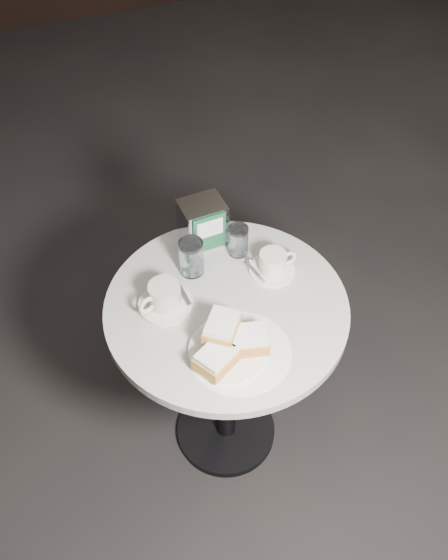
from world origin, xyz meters
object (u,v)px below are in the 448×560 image
(cafe_table, at_px, (226,346))
(beignet_plate, at_px, (228,345))
(napkin_dispenser, at_px, (203,223))
(coffee_cup_right, at_px, (273,264))
(water_glass_left, at_px, (191,257))
(coffee_cup_left, at_px, (164,297))
(water_glass_right, at_px, (238,241))

(cafe_table, height_order, beignet_plate, beignet_plate)
(napkin_dispenser, bearing_deg, beignet_plate, -103.97)
(coffee_cup_right, relative_size, water_glass_left, 1.28)
(cafe_table, height_order, napkin_dispenser, napkin_dispenser)
(cafe_table, height_order, coffee_cup_left, coffee_cup_left)
(water_glass_left, relative_size, napkin_dispenser, 0.77)
(cafe_table, xyz_separation_m, coffee_cup_right, (0.17, 0.07, 0.23))
(cafe_table, bearing_deg, coffee_cup_left, 160.07)
(water_glass_left, bearing_deg, beignet_plate, -91.07)
(cafe_table, relative_size, napkin_dispenser, 4.89)
(beignet_plate, distance_m, coffee_cup_right, 0.33)
(cafe_table, xyz_separation_m, beignet_plate, (-0.05, -0.16, 0.24))
(beignet_plate, height_order, napkin_dispenser, napkin_dispenser)
(cafe_table, height_order, water_glass_left, water_glass_left)
(cafe_table, bearing_deg, water_glass_left, 107.00)
(coffee_cup_left, bearing_deg, napkin_dispenser, 28.83)
(water_glass_left, height_order, napkin_dispenser, napkin_dispenser)
(cafe_table, xyz_separation_m, coffee_cup_left, (-0.16, 0.06, 0.23))
(water_glass_right, bearing_deg, beignet_plate, -115.47)
(beignet_plate, distance_m, napkin_dispenser, 0.43)
(coffee_cup_left, relative_size, coffee_cup_right, 1.33)
(water_glass_right, bearing_deg, coffee_cup_left, -155.26)
(coffee_cup_left, distance_m, water_glass_right, 0.30)
(beignet_plate, xyz_separation_m, coffee_cup_right, (0.23, 0.23, -0.01))
(coffee_cup_left, height_order, napkin_dispenser, napkin_dispenser)
(coffee_cup_left, relative_size, napkin_dispenser, 1.30)
(cafe_table, height_order, coffee_cup_right, coffee_cup_right)
(coffee_cup_left, relative_size, water_glass_right, 2.00)
(coffee_cup_right, relative_size, water_glass_right, 1.51)
(coffee_cup_left, height_order, coffee_cup_right, coffee_cup_left)
(coffee_cup_right, bearing_deg, beignet_plate, -131.73)
(coffee_cup_right, distance_m, water_glass_left, 0.24)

